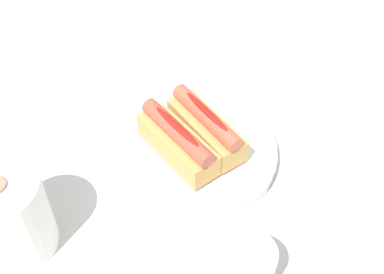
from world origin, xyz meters
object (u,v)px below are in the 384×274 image
(hotdog_back, at_px, (177,141))
(water_glass, at_px, (247,273))
(serving_bowl, at_px, (192,151))
(paper_towel_roll, at_px, (8,216))
(hotdog_front, at_px, (206,126))

(hotdog_back, distance_m, water_glass, 0.23)
(serving_bowl, distance_m, water_glass, 0.24)
(hotdog_back, bearing_deg, water_glass, 179.32)
(hotdog_back, height_order, water_glass, hotdog_back)
(hotdog_back, relative_size, water_glass, 1.75)
(water_glass, relative_size, paper_towel_roll, 0.67)
(serving_bowl, relative_size, hotdog_front, 1.75)
(hotdog_back, bearing_deg, hotdog_front, -78.95)
(paper_towel_roll, bearing_deg, hotdog_front, -81.24)
(hotdog_front, height_order, hotdog_back, same)
(serving_bowl, bearing_deg, paper_towel_roll, 98.54)
(hotdog_front, distance_m, hotdog_back, 0.05)
(serving_bowl, bearing_deg, hotdog_back, 101.05)
(serving_bowl, distance_m, paper_towel_roll, 0.29)
(serving_bowl, height_order, hotdog_front, hotdog_front)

